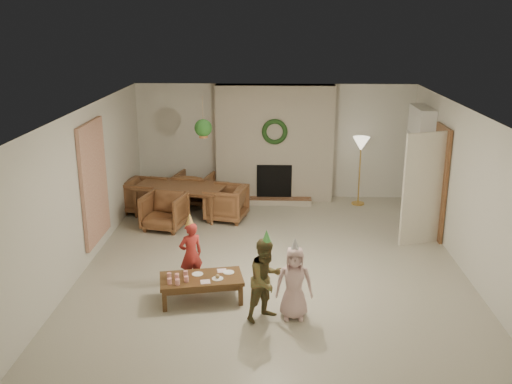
{
  "coord_description": "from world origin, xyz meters",
  "views": [
    {
      "loc": [
        0.01,
        -8.65,
        3.85
      ],
      "look_at": [
        -0.3,
        0.4,
        1.05
      ],
      "focal_mm": 39.81,
      "sensor_mm": 36.0,
      "label": 1
    }
  ],
  "objects_px": {
    "dining_chair_near": "(164,211)",
    "dining_chair_left": "(145,196)",
    "dining_chair_far": "(194,188)",
    "child_pink": "(294,283)",
    "dining_chair_right": "(226,203)",
    "coffee_table_top": "(201,279)",
    "child_red": "(191,254)",
    "child_plaid": "(266,280)",
    "dining_table": "(180,201)"
  },
  "relations": [
    {
      "from": "dining_chair_far",
      "to": "coffee_table_top",
      "type": "xyz_separation_m",
      "value": [
        0.71,
        -4.34,
        -0.02
      ]
    },
    {
      "from": "child_plaid",
      "to": "dining_chair_far",
      "type": "bearing_deg",
      "value": 68.96
    },
    {
      "from": "dining_chair_left",
      "to": "child_red",
      "type": "height_order",
      "value": "child_red"
    },
    {
      "from": "dining_chair_near",
      "to": "child_red",
      "type": "bearing_deg",
      "value": -57.26
    },
    {
      "from": "dining_chair_near",
      "to": "coffee_table_top",
      "type": "height_order",
      "value": "dining_chair_near"
    },
    {
      "from": "dining_table",
      "to": "child_red",
      "type": "xyz_separation_m",
      "value": [
        0.67,
        -3.12,
        0.19
      ]
    },
    {
      "from": "child_red",
      "to": "child_plaid",
      "type": "distance_m",
      "value": 1.47
    },
    {
      "from": "dining_chair_left",
      "to": "dining_chair_far",
      "type": "bearing_deg",
      "value": -45.0
    },
    {
      "from": "dining_chair_near",
      "to": "coffee_table_top",
      "type": "xyz_separation_m",
      "value": [
        1.06,
        -2.82,
        -0.02
      ]
    },
    {
      "from": "child_red",
      "to": "child_pink",
      "type": "distance_m",
      "value": 1.74
    },
    {
      "from": "dining_chair_right",
      "to": "child_pink",
      "type": "bearing_deg",
      "value": 30.81
    },
    {
      "from": "child_red",
      "to": "dining_chair_left",
      "type": "bearing_deg",
      "value": -97.89
    },
    {
      "from": "coffee_table_top",
      "to": "child_pink",
      "type": "bearing_deg",
      "value": -30.22
    },
    {
      "from": "child_pink",
      "to": "dining_chair_left",
      "type": "bearing_deg",
      "value": 124.99
    },
    {
      "from": "child_plaid",
      "to": "child_pink",
      "type": "bearing_deg",
      "value": -32.98
    },
    {
      "from": "coffee_table_top",
      "to": "child_red",
      "type": "bearing_deg",
      "value": 102.77
    },
    {
      "from": "dining_chair_near",
      "to": "dining_chair_right",
      "type": "bearing_deg",
      "value": 38.66
    },
    {
      "from": "dining_chair_near",
      "to": "child_plaid",
      "type": "xyz_separation_m",
      "value": [
        1.98,
        -3.3,
        0.22
      ]
    },
    {
      "from": "dining_chair_near",
      "to": "dining_chair_far",
      "type": "relative_size",
      "value": 1.0
    },
    {
      "from": "dining_chair_near",
      "to": "dining_chair_left",
      "type": "relative_size",
      "value": 1.0
    },
    {
      "from": "dining_chair_far",
      "to": "child_pink",
      "type": "bearing_deg",
      "value": 125.66
    },
    {
      "from": "dining_chair_left",
      "to": "child_pink",
      "type": "xyz_separation_m",
      "value": [
        2.93,
        -4.19,
        0.16
      ]
    },
    {
      "from": "dining_chair_far",
      "to": "dining_chair_left",
      "type": "relative_size",
      "value": 1.0
    },
    {
      "from": "coffee_table_top",
      "to": "dining_chair_right",
      "type": "bearing_deg",
      "value": 77.25
    },
    {
      "from": "dining_chair_right",
      "to": "child_plaid",
      "type": "distance_m",
      "value": 3.94
    },
    {
      "from": "coffee_table_top",
      "to": "child_red",
      "type": "relative_size",
      "value": 1.15
    },
    {
      "from": "dining_chair_far",
      "to": "child_red",
      "type": "height_order",
      "value": "child_red"
    },
    {
      "from": "coffee_table_top",
      "to": "dining_chair_left",
      "type": "bearing_deg",
      "value": 102.0
    },
    {
      "from": "child_red",
      "to": "dining_chair_right",
      "type": "bearing_deg",
      "value": -126.81
    },
    {
      "from": "dining_chair_near",
      "to": "child_pink",
      "type": "xyz_separation_m",
      "value": [
        2.35,
        -3.25,
        0.16
      ]
    },
    {
      "from": "coffee_table_top",
      "to": "child_red",
      "type": "height_order",
      "value": "child_red"
    },
    {
      "from": "dining_chair_near",
      "to": "dining_chair_left",
      "type": "height_order",
      "value": "same"
    },
    {
      "from": "coffee_table_top",
      "to": "child_red",
      "type": "xyz_separation_m",
      "value": [
        -0.21,
        0.46,
        0.17
      ]
    },
    {
      "from": "dining_chair_right",
      "to": "child_red",
      "type": "height_order",
      "value": "child_red"
    },
    {
      "from": "dining_chair_far",
      "to": "dining_chair_left",
      "type": "distance_m",
      "value": 1.1
    },
    {
      "from": "dining_chair_far",
      "to": "child_red",
      "type": "xyz_separation_m",
      "value": [
        0.5,
        -3.88,
        0.16
      ]
    },
    {
      "from": "dining_chair_right",
      "to": "coffee_table_top",
      "type": "bearing_deg",
      "value": 11.82
    },
    {
      "from": "dining_table",
      "to": "coffee_table_top",
      "type": "relative_size",
      "value": 1.54
    },
    {
      "from": "dining_chair_left",
      "to": "child_pink",
      "type": "distance_m",
      "value": 5.11
    },
    {
      "from": "dining_table",
      "to": "dining_chair_left",
      "type": "bearing_deg",
      "value": 180.0
    },
    {
      "from": "dining_chair_right",
      "to": "child_red",
      "type": "xyz_separation_m",
      "value": [
        -0.27,
        -2.9,
        0.16
      ]
    },
    {
      "from": "coffee_table_top",
      "to": "child_plaid",
      "type": "xyz_separation_m",
      "value": [
        0.92,
        -0.48,
        0.24
      ]
    },
    {
      "from": "coffee_table_top",
      "to": "child_plaid",
      "type": "bearing_deg",
      "value": -39.0
    },
    {
      "from": "dining_chair_near",
      "to": "dining_chair_far",
      "type": "bearing_deg",
      "value": 90.0
    },
    {
      "from": "dining_chair_far",
      "to": "dining_chair_right",
      "type": "height_order",
      "value": "same"
    },
    {
      "from": "dining_chair_left",
      "to": "dining_chair_near",
      "type": "bearing_deg",
      "value": -135.0
    },
    {
      "from": "dining_chair_left",
      "to": "child_pink",
      "type": "bearing_deg",
      "value": -132.06
    },
    {
      "from": "dining_chair_near",
      "to": "child_plaid",
      "type": "relative_size",
      "value": 0.67
    },
    {
      "from": "dining_table",
      "to": "dining_chair_left",
      "type": "relative_size",
      "value": 2.34
    },
    {
      "from": "dining_chair_near",
      "to": "child_red",
      "type": "height_order",
      "value": "child_red"
    }
  ]
}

